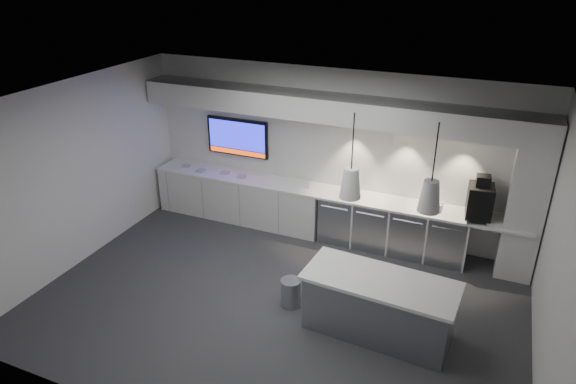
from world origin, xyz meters
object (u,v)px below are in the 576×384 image
at_px(wall_tv, 238,137).
at_px(coffee_machine, 480,200).
at_px(bin, 291,292).
at_px(island, 378,306).

relative_size(wall_tv, coffee_machine, 1.78).
distance_m(wall_tv, coffee_machine, 4.46).
height_order(bin, coffee_machine, coffee_machine).
bearing_deg(bin, coffee_machine, 42.97).
distance_m(island, bin, 1.34).
xyz_separation_m(wall_tv, bin, (2.11, -2.42, -1.35)).
bearing_deg(coffee_machine, bin, -142.92).
distance_m(island, coffee_machine, 2.60).
relative_size(island, coffee_machine, 2.95).
xyz_separation_m(wall_tv, island, (3.43, -2.52, -1.13)).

